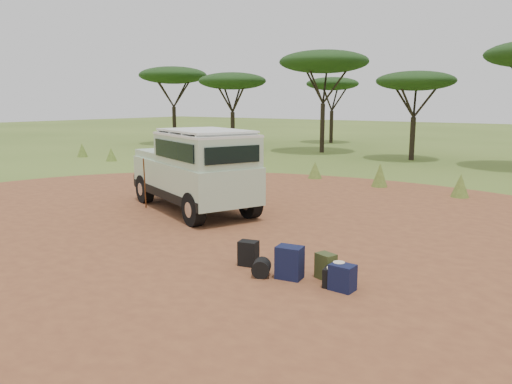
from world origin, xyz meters
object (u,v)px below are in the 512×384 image
Objects in this scene: safari_vehicle at (196,172)px; hard_case at (338,278)px; backpack_black at (248,253)px; backpack_olive at (326,266)px; walking_staff at (145,184)px; duffel_navy at (342,278)px; backpack_navy at (290,263)px.

hard_case is at bearing -4.99° from safari_vehicle.
backpack_black is 1.60m from backpack_olive.
backpack_olive is (7.15, -2.11, -0.54)m from walking_staff.
safari_vehicle is 6.56m from backpack_olive.
safari_vehicle is 5.32m from backpack_black.
backpack_olive is (5.82, -2.88, -0.93)m from safari_vehicle.
backpack_black is 1.02× the size of hard_case.
backpack_olive reaches higher than duffel_navy.
backpack_olive is at bearing 23.80° from backpack_navy.
safari_vehicle is 11.03× the size of backpack_olive.
walking_staff is 3.55× the size of duffel_navy.
walking_staff is 6.05m from backpack_black.
duffel_navy is at bearing -45.52° from hard_case.
hard_case is (-0.11, 0.08, -0.06)m from duffel_navy.
safari_vehicle is 7.14m from duffel_navy.
walking_staff is 7.92m from hard_case.
backpack_black is 1.06m from backpack_navy.
backpack_black reaches higher than hard_case.
backpack_navy reaches higher than hard_case.
backpack_olive is at bearing -5.93° from backpack_black.
backpack_black is 1.08× the size of duffel_navy.
duffel_navy is (6.31, -3.21, -0.94)m from safari_vehicle.
backpack_olive is (0.54, 0.36, -0.06)m from backpack_navy.
backpack_olive is (1.59, 0.21, -0.01)m from backpack_black.
duffel_navy is at bearing -5.14° from safari_vehicle.
walking_staff reaches higher than backpack_olive.
hard_case is (0.93, 0.11, -0.13)m from backpack_navy.
backpack_navy is at bearing -176.29° from duffel_navy.
backpack_olive reaches higher than hard_case.
safari_vehicle is at bearing 130.21° from backpack_black.
duffel_navy is (2.08, -0.12, -0.02)m from backpack_black.
backpack_black is 2.09m from duffel_navy.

